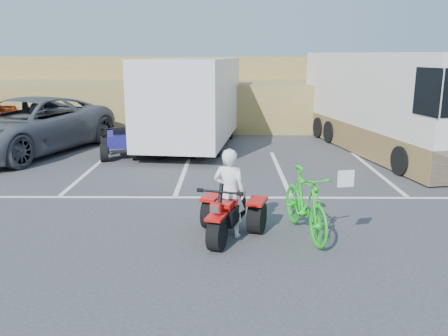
{
  "coord_description": "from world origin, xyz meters",
  "views": [
    {
      "loc": [
        1.22,
        -8.08,
        3.25
      ],
      "look_at": [
        1.15,
        1.18,
        1.0
      ],
      "focal_mm": 38.0,
      "sensor_mm": 36.0,
      "label": 1
    }
  ],
  "objects_px": {
    "grey_pickup": "(26,126)",
    "rv_motorhome": "(384,110)",
    "quad_atv_green": "(177,155)",
    "red_trike_atv": "(227,238)",
    "rider": "(229,193)",
    "quad_atv_blue": "(121,157)",
    "cargo_trailer": "(192,99)",
    "green_dirt_bike": "(305,203)"
  },
  "relations": [
    {
      "from": "grey_pickup",
      "to": "rv_motorhome",
      "type": "xyz_separation_m",
      "value": [
        11.87,
        0.44,
        0.49
      ]
    },
    {
      "from": "quad_atv_green",
      "to": "rv_motorhome",
      "type": "bearing_deg",
      "value": 0.46
    },
    {
      "from": "rv_motorhome",
      "to": "quad_atv_green",
      "type": "distance_m",
      "value": 7.08
    },
    {
      "from": "rv_motorhome",
      "to": "red_trike_atv",
      "type": "bearing_deg",
      "value": -134.48
    },
    {
      "from": "rider",
      "to": "grey_pickup",
      "type": "bearing_deg",
      "value": -30.34
    },
    {
      "from": "grey_pickup",
      "to": "quad_atv_green",
      "type": "height_order",
      "value": "grey_pickup"
    },
    {
      "from": "quad_atv_blue",
      "to": "rv_motorhome",
      "type": "bearing_deg",
      "value": -6.47
    },
    {
      "from": "red_trike_atv",
      "to": "cargo_trailer",
      "type": "relative_size",
      "value": 0.23
    },
    {
      "from": "quad_atv_blue",
      "to": "cargo_trailer",
      "type": "bearing_deg",
      "value": 28.02
    },
    {
      "from": "grey_pickup",
      "to": "rv_motorhome",
      "type": "relative_size",
      "value": 0.71
    },
    {
      "from": "cargo_trailer",
      "to": "rider",
      "type": "bearing_deg",
      "value": -74.43
    },
    {
      "from": "rider",
      "to": "cargo_trailer",
      "type": "bearing_deg",
      "value": -64.37
    },
    {
      "from": "rider",
      "to": "quad_atv_blue",
      "type": "bearing_deg",
      "value": -45.44
    },
    {
      "from": "grey_pickup",
      "to": "rv_motorhome",
      "type": "bearing_deg",
      "value": 21.36
    },
    {
      "from": "cargo_trailer",
      "to": "grey_pickup",
      "type": "bearing_deg",
      "value": -158.93
    },
    {
      "from": "green_dirt_bike",
      "to": "red_trike_atv",
      "type": "bearing_deg",
      "value": 175.65
    },
    {
      "from": "green_dirt_bike",
      "to": "rv_motorhome",
      "type": "bearing_deg",
      "value": 51.61
    },
    {
      "from": "green_dirt_bike",
      "to": "quad_atv_blue",
      "type": "bearing_deg",
      "value": 114.1
    },
    {
      "from": "red_trike_atv",
      "to": "cargo_trailer",
      "type": "xyz_separation_m",
      "value": [
        -1.24,
        8.77,
        1.66
      ]
    },
    {
      "from": "grey_pickup",
      "to": "cargo_trailer",
      "type": "distance_m",
      "value": 5.61
    },
    {
      "from": "rider",
      "to": "grey_pickup",
      "type": "relative_size",
      "value": 0.25
    },
    {
      "from": "red_trike_atv",
      "to": "rider",
      "type": "distance_m",
      "value": 0.83
    },
    {
      "from": "green_dirt_bike",
      "to": "grey_pickup",
      "type": "xyz_separation_m",
      "value": [
        -8.05,
        7.24,
        0.3
      ]
    },
    {
      "from": "grey_pickup",
      "to": "quad_atv_blue",
      "type": "height_order",
      "value": "grey_pickup"
    },
    {
      "from": "cargo_trailer",
      "to": "rv_motorhome",
      "type": "relative_size",
      "value": 0.74
    },
    {
      "from": "grey_pickup",
      "to": "green_dirt_bike",
      "type": "bearing_deg",
      "value": -22.74
    },
    {
      "from": "rider",
      "to": "rv_motorhome",
      "type": "relative_size",
      "value": 0.18
    },
    {
      "from": "grey_pickup",
      "to": "quad_atv_green",
      "type": "xyz_separation_m",
      "value": [
        4.97,
        -0.29,
        -0.91
      ]
    },
    {
      "from": "red_trike_atv",
      "to": "cargo_trailer",
      "type": "height_order",
      "value": "cargo_trailer"
    },
    {
      "from": "grey_pickup",
      "to": "cargo_trailer",
      "type": "xyz_separation_m",
      "value": [
        5.39,
        1.34,
        0.75
      ]
    },
    {
      "from": "grey_pickup",
      "to": "red_trike_atv",
      "type": "bearing_deg",
      "value": -29.02
    },
    {
      "from": "rider",
      "to": "green_dirt_bike",
      "type": "xyz_separation_m",
      "value": [
        1.37,
        0.05,
        -0.2
      ]
    },
    {
      "from": "red_trike_atv",
      "to": "rv_motorhome",
      "type": "distance_m",
      "value": 9.56
    },
    {
      "from": "green_dirt_bike",
      "to": "quad_atv_green",
      "type": "distance_m",
      "value": 7.63
    },
    {
      "from": "rv_motorhome",
      "to": "quad_atv_blue",
      "type": "relative_size",
      "value": 5.73
    },
    {
      "from": "quad_atv_green",
      "to": "grey_pickup",
      "type": "bearing_deg",
      "value": 171.16
    },
    {
      "from": "quad_atv_blue",
      "to": "quad_atv_green",
      "type": "distance_m",
      "value": 1.8
    },
    {
      "from": "red_trike_atv",
      "to": "cargo_trailer",
      "type": "distance_m",
      "value": 9.02
    },
    {
      "from": "red_trike_atv",
      "to": "quad_atv_green",
      "type": "xyz_separation_m",
      "value": [
        -1.66,
        7.15,
        0.0
      ]
    },
    {
      "from": "rv_motorhome",
      "to": "quad_atv_blue",
      "type": "xyz_separation_m",
      "value": [
        -8.67,
        -1.02,
        -1.4
      ]
    },
    {
      "from": "rv_motorhome",
      "to": "green_dirt_bike",
      "type": "bearing_deg",
      "value": -127.27
    },
    {
      "from": "red_trike_atv",
      "to": "rv_motorhome",
      "type": "height_order",
      "value": "rv_motorhome"
    }
  ]
}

